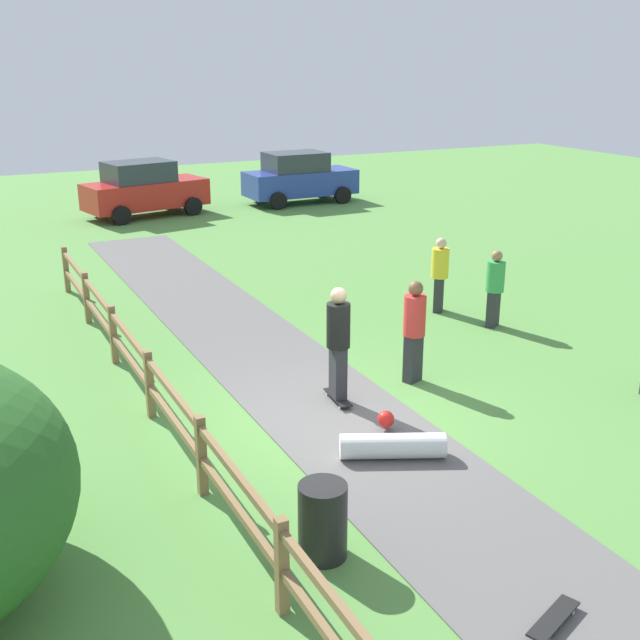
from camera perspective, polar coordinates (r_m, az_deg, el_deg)
The scene contains 12 objects.
ground_plane at distance 12.58m, azimuth 1.14°, elevation -6.96°, with size 60.00×60.00×0.00m, color #568E42.
asphalt_path at distance 12.57m, azimuth 1.15°, elevation -6.92°, with size 2.40×28.00×0.02m, color #605E5B.
wooden_fence at distance 11.45m, azimuth -10.55°, elevation -6.30°, with size 0.12×18.12×1.10m.
trash_bin at distance 9.18m, azimuth 0.20°, elevation -14.23°, with size 0.56×0.56×0.90m, color black.
skater_riding at distance 12.65m, azimuth 1.32°, elevation -1.35°, with size 0.41×0.81×1.94m.
skater_fallen at distance 11.37m, azimuth 5.19°, elevation -8.83°, with size 1.50×1.39×0.36m.
skateboard_loose at distance 8.75m, azimuth 16.43°, elevation -19.90°, with size 0.82×0.49×0.08m.
bystander_green at distance 16.77m, azimuth 12.45°, elevation 2.45°, with size 0.53×0.53×1.63m.
bystander_yellow at distance 17.55m, azimuth 8.60°, elevation 3.46°, with size 0.53×0.53×1.66m.
bystander_red at distance 13.63m, azimuth 6.79°, elevation -0.48°, with size 0.50×0.50×1.81m.
parked_car_red at distance 28.64m, azimuth -12.53°, elevation 9.18°, with size 4.46×2.63×1.92m.
parked_car_blue at distance 30.59m, azimuth -1.50°, elevation 10.19°, with size 4.24×2.08×1.92m.
Camera 1 is at (-5.23, -10.07, 5.42)m, focal length 44.55 mm.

